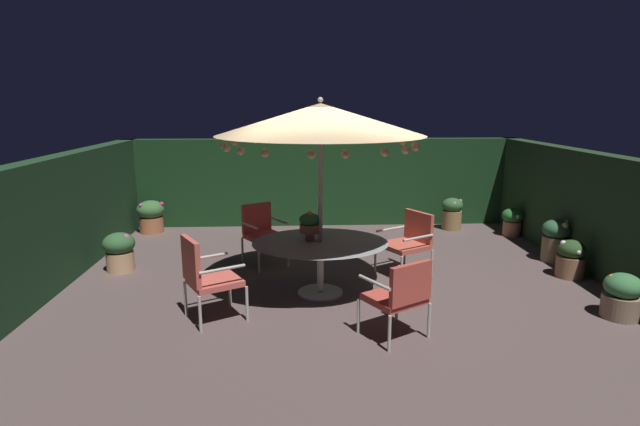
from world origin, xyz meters
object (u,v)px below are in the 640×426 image
(centerpiece_planter, at_px, (310,224))
(patio_chair_north, at_px, (262,230))
(potted_plant_front_corner, at_px, (571,258))
(patio_umbrella, at_px, (320,120))
(potted_plant_right_near, at_px, (512,221))
(potted_plant_back_right, at_px, (622,296))
(potted_plant_left_near, at_px, (151,215))
(potted_plant_right_far, at_px, (556,239))
(potted_plant_left_far, at_px, (119,250))
(patio_dining_table, at_px, (320,250))
(patio_chair_northeast, at_px, (205,274))
(patio_chair_southeast, at_px, (409,239))
(potted_plant_back_left, at_px, (452,213))
(patio_chair_east, at_px, (400,293))

(centerpiece_planter, relative_size, patio_chair_north, 0.42)
(potted_plant_front_corner, bearing_deg, patio_umbrella, -172.72)
(potted_plant_right_near, xyz_separation_m, potted_plant_back_right, (-0.29, -3.76, -0.02))
(potted_plant_left_near, xyz_separation_m, potted_plant_right_far, (7.12, -2.21, 0.02))
(patio_umbrella, height_order, potted_plant_left_far, patio_umbrella)
(patio_chair_north, relative_size, potted_plant_front_corner, 1.71)
(potted_plant_back_right, relative_size, potted_plant_left_far, 0.92)
(patio_dining_table, height_order, patio_chair_north, patio_chair_north)
(patio_chair_northeast, distance_m, potted_plant_left_near, 4.60)
(patio_chair_north, distance_m, patio_chair_southeast, 2.32)
(centerpiece_planter, xyz_separation_m, potted_plant_right_near, (4.02, 2.77, -0.68))
(patio_chair_northeast, xyz_separation_m, patio_chair_southeast, (2.78, 1.56, -0.05))
(patio_chair_southeast, xyz_separation_m, potted_plant_right_near, (2.50, 2.04, -0.24))
(potted_plant_right_near, bearing_deg, patio_chair_north, -162.54)
(patio_chair_northeast, bearing_deg, potted_plant_right_far, 20.72)
(potted_plant_back_left, xyz_separation_m, potted_plant_front_corner, (0.89, -2.89, -0.05))
(patio_chair_northeast, xyz_separation_m, potted_plant_right_far, (5.30, 2.01, -0.22))
(potted_plant_left_near, bearing_deg, potted_plant_front_corner, -23.02)
(patio_chair_northeast, bearing_deg, patio_chair_east, -14.92)
(centerpiece_planter, distance_m, potted_plant_left_near, 4.62)
(potted_plant_back_right, bearing_deg, patio_chair_southeast, 141.94)
(potted_plant_left_near, relative_size, potted_plant_right_near, 1.19)
(potted_plant_right_near, bearing_deg, potted_plant_right_far, -89.05)
(patio_chair_east, bearing_deg, potted_plant_left_near, 129.89)
(patio_chair_northeast, relative_size, potted_plant_left_near, 1.61)
(potted_plant_front_corner, bearing_deg, potted_plant_back_right, -96.39)
(patio_chair_north, bearing_deg, potted_plant_right_far, -1.13)
(patio_dining_table, xyz_separation_m, potted_plant_front_corner, (3.75, 0.48, -0.34))
(potted_plant_back_left, distance_m, potted_plant_front_corner, 3.03)
(patio_umbrella, xyz_separation_m, patio_chair_east, (0.80, -1.36, -1.81))
(centerpiece_planter, distance_m, patio_chair_southeast, 1.75)
(potted_plant_back_left, relative_size, potted_plant_back_right, 1.17)
(patio_umbrella, xyz_separation_m, potted_plant_left_far, (-3.04, 1.10, -2.01))
(patio_chair_north, xyz_separation_m, potted_plant_left_near, (-2.34, 2.12, -0.22))
(potted_plant_right_far, relative_size, potted_plant_front_corner, 1.23)
(patio_umbrella, bearing_deg, patio_chair_northeast, -150.79)
(potted_plant_front_corner, height_order, potted_plant_left_far, potted_plant_left_far)
(centerpiece_planter, height_order, potted_plant_back_left, centerpiece_planter)
(potted_plant_back_left, relative_size, potted_plant_left_far, 1.08)
(patio_chair_northeast, xyz_separation_m, potted_plant_back_left, (4.26, 4.15, -0.24))
(patio_umbrella, height_order, patio_chair_north, patio_umbrella)
(centerpiece_planter, xyz_separation_m, potted_plant_left_far, (-2.90, 1.06, -0.65))
(potted_plant_left_far, bearing_deg, patio_chair_northeast, -48.75)
(centerpiece_planter, distance_m, potted_plant_left_far, 3.16)
(potted_plant_right_near, relative_size, potted_plant_front_corner, 0.96)
(patio_umbrella, xyz_separation_m, potted_plant_left_near, (-3.21, 3.44, -1.99))
(centerpiece_planter, height_order, patio_chair_northeast, centerpiece_planter)
(potted_plant_front_corner, bearing_deg, potted_plant_left_near, 156.98)
(potted_plant_back_left, xyz_separation_m, potted_plant_right_near, (1.02, -0.56, -0.04))
(patio_umbrella, height_order, patio_chair_northeast, patio_umbrella)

